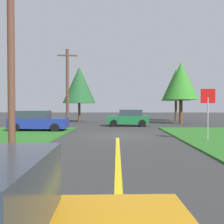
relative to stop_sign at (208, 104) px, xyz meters
The scene contains 10 objects.
ground_plane 6.02m from the stop_sign, 153.98° to the left, with size 120.00×120.00×0.00m, color #363636.
lane_stripe_center 7.79m from the stop_sign, 132.55° to the right, with size 0.20×14.00×0.01m, color yellow.
stop_sign is the anchor object (origin of this frame).
car_approaching_junction 11.68m from the stop_sign, 110.03° to the left, with size 4.02×1.99×1.62m.
parked_car_near_building 12.78m from the stop_sign, 153.60° to the left, with size 4.46×2.15×1.62m.
utility_pole_near 10.54m from the stop_sign, 160.21° to the right, with size 1.76×0.62×8.34m.
utility_pole_mid 13.37m from the stop_sign, 136.70° to the left, with size 1.80×0.31×7.18m.
oak_tree_left 19.84m from the stop_sign, 119.64° to the left, with size 4.02×4.02×6.76m.
pine_tree_center 19.92m from the stop_sign, 82.40° to the left, with size 3.73×3.73×6.78m.
oak_tree_right 14.37m from the stop_sign, 82.30° to the left, with size 3.75×3.75×6.80m.
Camera 1 is at (-0.04, -17.23, 2.02)m, focal length 41.86 mm.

